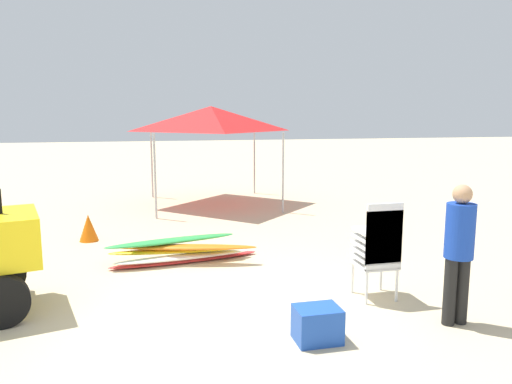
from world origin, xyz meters
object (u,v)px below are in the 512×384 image
stacked_plastic_chairs (379,244)px  cooler_box (317,324)px  lifeguard_near_left (459,246)px  popup_canopy (211,119)px  traffic_cone_near (89,228)px  surfboard_pile (181,251)px

stacked_plastic_chairs → cooler_box: bearing=-141.7°
stacked_plastic_chairs → lifeguard_near_left: bearing=-59.7°
popup_canopy → traffic_cone_near: 4.77m
lifeguard_near_left → traffic_cone_near: (-4.44, 4.86, -0.67)m
popup_canopy → cooler_box: size_ratio=6.52×
stacked_plastic_chairs → cooler_box: size_ratio=2.72×
stacked_plastic_chairs → cooler_box: 1.59m
lifeguard_near_left → cooler_box: size_ratio=3.40×
stacked_plastic_chairs → cooler_box: (-1.17, -0.92, -0.56)m
lifeguard_near_left → popup_canopy: 8.40m
lifeguard_near_left → traffic_cone_near: bearing=132.4°
stacked_plastic_chairs → traffic_cone_near: size_ratio=2.53×
surfboard_pile → cooler_box: 3.32m
lifeguard_near_left → traffic_cone_near: lifeguard_near_left is taller
stacked_plastic_chairs → popup_canopy: (-1.09, 7.26, 1.52)m
traffic_cone_near → cooler_box: bearing=-60.7°
traffic_cone_near → cooler_box: traffic_cone_near is taller
lifeguard_near_left → surfboard_pile: bearing=133.0°
cooler_box → surfboard_pile: bearing=110.7°
surfboard_pile → cooler_box: size_ratio=5.32×
traffic_cone_near → popup_canopy: bearing=49.1°
lifeguard_near_left → popup_canopy: size_ratio=0.52×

